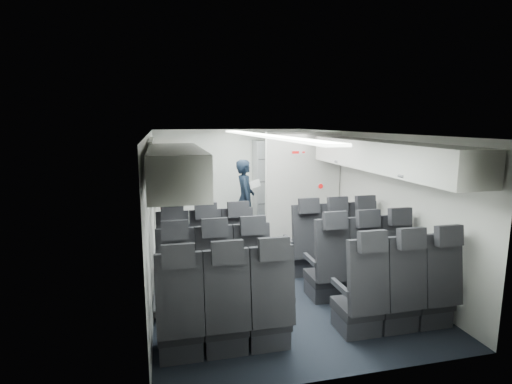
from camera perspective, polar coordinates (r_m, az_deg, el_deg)
name	(u,v)px	position (r m, az deg, el deg)	size (l,w,h in m)	color
cabin_shell	(262,198)	(6.34, 0.84, -0.84)	(3.41, 6.01, 2.16)	black
seat_row_front	(271,252)	(6.02, 2.09, -8.52)	(3.33, 0.56, 1.24)	#27272B
seat_row_mid	(289,274)	(5.22, 4.78, -11.56)	(3.33, 0.56, 1.24)	#27272B
seat_row_rear	(316,305)	(4.44, 8.54, -15.63)	(3.33, 0.56, 1.24)	#27272B
overhead_bin_left_rear	(176,168)	(4.06, -11.43, 3.35)	(0.53, 1.80, 0.40)	silver
overhead_bin_left_front_open	(168,163)	(5.82, -12.46, 4.04)	(0.64, 1.70, 0.72)	#9E9E93
overhead_bin_right_rear	(422,162)	(5.01, 22.57, 4.01)	(0.53, 1.80, 0.40)	silver
overhead_bin_right_front	(352,151)	(6.51, 13.51, 5.70)	(0.53, 1.70, 0.40)	silver
bulkhead_partition	(303,190)	(7.39, 6.69, 0.26)	(1.40, 0.15, 2.13)	silver
galley_unit	(273,182)	(9.20, 2.40, 1.45)	(0.85, 0.52, 1.90)	#939399
boarding_door	(157,195)	(7.71, -13.97, -0.47)	(0.12, 1.27, 1.86)	silver
flight_attendant	(245,199)	(8.05, -1.56, -0.94)	(0.58, 0.38, 1.58)	black
carry_on_bag	(175,161)	(5.50, -11.57, 4.33)	(0.43, 0.30, 0.26)	black
papers	(255,184)	(7.99, -0.17, 1.17)	(0.21, 0.02, 0.15)	white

